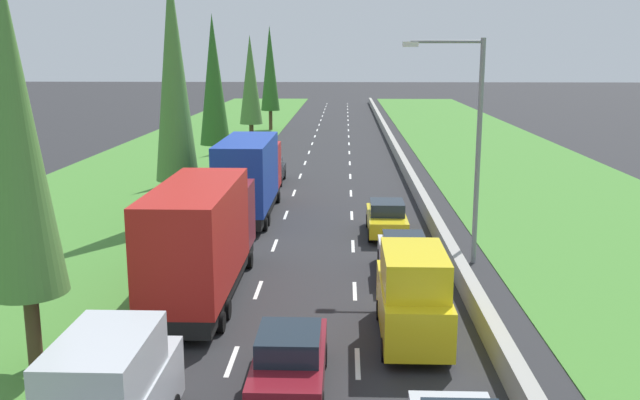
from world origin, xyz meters
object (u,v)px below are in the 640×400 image
at_px(poplar_tree_fourth, 250,80).
at_px(street_light_mast, 470,135).
at_px(red_box_truck_left_lane, 203,237).
at_px(yellow_sedan_right_lane, 387,218).
at_px(poplar_tree_second, 173,74).
at_px(poplar_tree_nearest, 16,141).
at_px(yellow_van_right_lane, 413,296).
at_px(blue_box_truck_left_lane, 250,175).
at_px(maroon_sedan_centre_lane, 290,360).
at_px(silver_van_left_lane, 110,398).
at_px(white_sedan_right_lane, 403,256).
at_px(poplar_tree_third, 214,81).
at_px(black_sedan_left_lane, 270,171).
at_px(poplar_tree_fifth, 270,69).

xyz_separation_m(poplar_tree_fourth, street_light_mast, (13.41, -34.99, -0.84)).
relative_size(red_box_truck_left_lane, street_light_mast, 1.04).
height_order(red_box_truck_left_lane, street_light_mast, street_light_mast).
relative_size(yellow_sedan_right_lane, street_light_mast, 0.50).
bearing_deg(poplar_tree_second, poplar_tree_nearest, -89.88).
relative_size(yellow_van_right_lane, blue_box_truck_left_lane, 0.52).
bearing_deg(maroon_sedan_centre_lane, silver_van_left_lane, -137.00).
xyz_separation_m(silver_van_left_lane, white_sedan_right_lane, (7.11, 12.70, -0.59)).
distance_m(silver_van_left_lane, red_box_truck_left_lane, 10.02).
bearing_deg(poplar_tree_nearest, poplar_tree_third, 91.28).
relative_size(white_sedan_right_lane, yellow_sedan_right_lane, 1.00).
xyz_separation_m(maroon_sedan_centre_lane, poplar_tree_third, (-7.65, 31.68, 5.77)).
distance_m(red_box_truck_left_lane, black_sedan_left_lane, 22.33).
height_order(poplar_tree_third, poplar_tree_fifth, poplar_tree_fifth).
height_order(yellow_sedan_right_lane, poplar_tree_fourth, poplar_tree_fourth).
height_order(black_sedan_left_lane, poplar_tree_second, poplar_tree_second).
bearing_deg(yellow_sedan_right_lane, poplar_tree_third, 124.53).
bearing_deg(poplar_tree_second, street_light_mast, -25.91).
relative_size(yellow_van_right_lane, poplar_tree_fourth, 0.49).
height_order(silver_van_left_lane, yellow_van_right_lane, same).
bearing_deg(poplar_tree_second, silver_van_left_lane, -80.47).
bearing_deg(poplar_tree_fifth, poplar_tree_third, -91.33).
distance_m(black_sedan_left_lane, poplar_tree_second, 13.47).
bearing_deg(poplar_tree_fourth, maroon_sedan_centre_lane, -81.30).
relative_size(silver_van_left_lane, poplar_tree_third, 0.44).
bearing_deg(maroon_sedan_centre_lane, yellow_van_right_lane, 44.04).
bearing_deg(yellow_van_right_lane, yellow_sedan_right_lane, 90.21).
height_order(yellow_sedan_right_lane, street_light_mast, street_light_mast).
distance_m(silver_van_left_lane, poplar_tree_second, 22.17).
bearing_deg(yellow_van_right_lane, silver_van_left_lane, -136.48).
bearing_deg(red_box_truck_left_lane, poplar_tree_nearest, -120.61).
height_order(poplar_tree_nearest, street_light_mast, poplar_tree_nearest).
xyz_separation_m(red_box_truck_left_lane, yellow_van_right_lane, (6.92, -3.47, -0.78)).
xyz_separation_m(yellow_van_right_lane, black_sedan_left_lane, (-6.97, 25.76, -0.59)).
height_order(yellow_sedan_right_lane, poplar_tree_nearest, poplar_tree_nearest).
bearing_deg(yellow_sedan_right_lane, white_sedan_right_lane, -87.36).
xyz_separation_m(yellow_sedan_right_lane, poplar_tree_nearest, (-10.32, -14.75, 5.41)).
xyz_separation_m(white_sedan_right_lane, poplar_tree_second, (-10.64, 8.34, 6.61)).
bearing_deg(yellow_van_right_lane, blue_box_truck_left_lane, 113.56).
distance_m(blue_box_truck_left_lane, maroon_sedan_centre_lane, 19.65).
xyz_separation_m(poplar_tree_second, street_light_mast, (13.32, -6.47, -2.19)).
relative_size(red_box_truck_left_lane, poplar_tree_nearest, 0.91).
bearing_deg(silver_van_left_lane, yellow_van_right_lane, 43.52).
bearing_deg(red_box_truck_left_lane, silver_van_left_lane, -89.67).
height_order(red_box_truck_left_lane, poplar_tree_fifth, poplar_tree_fifth).
height_order(black_sedan_left_lane, poplar_tree_fourth, poplar_tree_fourth).
relative_size(poplar_tree_fourth, poplar_tree_fifth, 0.88).
bearing_deg(blue_box_truck_left_lane, poplar_tree_fourth, 97.40).
distance_m(silver_van_left_lane, blue_box_truck_left_lane, 22.53).
bearing_deg(poplar_tree_fourth, white_sedan_right_lane, -73.78).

